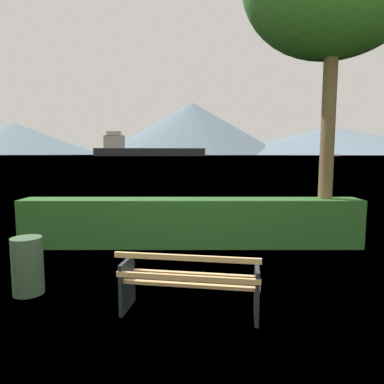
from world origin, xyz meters
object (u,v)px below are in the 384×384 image
(park_bench, at_px, (190,283))
(fishing_boat_near, at_px, (337,156))
(cargo_ship_large, at_px, (143,149))
(trash_bin, at_px, (29,266))

(park_bench, relative_size, fishing_boat_near, 0.32)
(park_bench, distance_m, cargo_ship_large, 274.61)
(park_bench, bearing_deg, cargo_ship_large, 98.52)
(trash_bin, xyz_separation_m, cargo_ship_large, (-38.27, 270.87, 4.97))
(park_bench, relative_size, trash_bin, 2.17)
(cargo_ship_large, bearing_deg, trash_bin, -81.96)
(trash_bin, height_order, fishing_boat_near, fishing_boat_near)
(trash_bin, xyz_separation_m, fishing_boat_near, (108.23, 245.68, 0.02))
(park_bench, bearing_deg, fishing_boat_near, 66.75)
(fishing_boat_near, bearing_deg, cargo_ship_large, 170.24)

